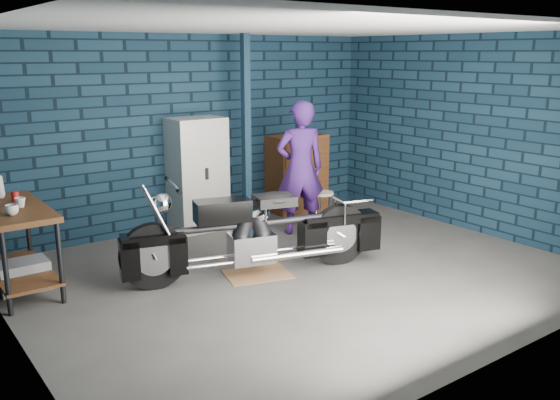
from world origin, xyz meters
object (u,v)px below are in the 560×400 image
Objects in this scene: person at (300,168)px; locker at (198,174)px; workbench at (18,248)px; motorcycle at (257,226)px; tool_chest at (298,173)px; storage_bin at (23,275)px; shop_stool at (323,211)px.

person is 1.44m from locker.
motorcycle is (2.27, -1.11, 0.11)m from workbench.
person is at bearing -126.26° from tool_chest.
workbench is at bearing 145.83° from storage_bin.
tool_chest is (0.72, 0.98, -0.31)m from person.
person is at bearing -43.26° from locker.
tool_chest reaches higher than workbench.
person is (1.38, 0.99, 0.35)m from motorcycle.
person is at bearing 51.08° from motorcycle.
motorcycle is 1.62× the size of locker.
tool_chest is at bearing -104.50° from person.
person reaches higher than workbench.
workbench is 0.88× the size of locker.
locker is (-1.04, 0.98, -0.12)m from person.
tool_chest is at bearing 71.27° from shop_stool.
person is 1.52× the size of tool_chest.
shop_stool is (1.41, -1.04, -0.52)m from locker.
motorcycle reaches higher than shop_stool.
workbench is 2.80× the size of storage_bin.
locker is at bearing 18.69° from storage_bin.
motorcycle is 2.88m from tool_chest.
locker is 1.32× the size of tool_chest.
person is 3.39× the size of shop_stool.
motorcycle is 4.76× the size of shop_stool.
motorcycle is 2.53m from storage_bin.
locker is (2.60, 0.86, 0.34)m from workbench.
storage_bin is at bearing -161.31° from locker.
locker is at bearing 143.64° from shop_stool.
workbench is at bearing 169.25° from motorcycle.
storage_bin is 0.32× the size of locker.
shop_stool is (-0.35, -1.04, -0.33)m from tool_chest.
workbench is 2.53m from motorcycle.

